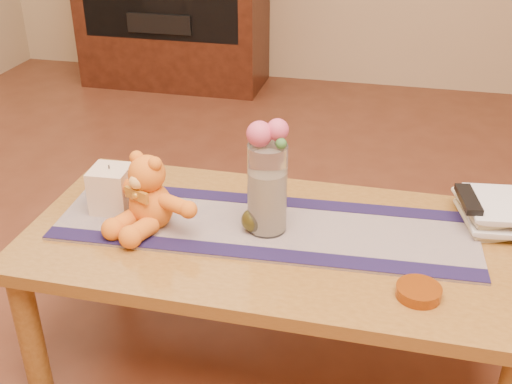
% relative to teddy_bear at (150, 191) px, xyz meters
% --- Properties ---
extents(floor, '(5.50, 5.50, 0.00)m').
position_rel_teddy_bear_xyz_m(floor, '(0.35, 0.03, -0.56)').
color(floor, '#532717').
rests_on(floor, ground).
extents(coffee_table_top, '(1.40, 0.70, 0.04)m').
position_rel_teddy_bear_xyz_m(coffee_table_top, '(0.35, 0.03, -0.13)').
color(coffee_table_top, brown).
rests_on(coffee_table_top, floor).
extents(table_leg_fl, '(0.07, 0.07, 0.41)m').
position_rel_teddy_bear_xyz_m(table_leg_fl, '(-0.29, -0.26, -0.36)').
color(table_leg_fl, brown).
rests_on(table_leg_fl, floor).
extents(table_leg_bl, '(0.07, 0.07, 0.41)m').
position_rel_teddy_bear_xyz_m(table_leg_bl, '(-0.29, 0.32, -0.36)').
color(table_leg_bl, brown).
rests_on(table_leg_bl, floor).
extents(table_leg_br, '(0.07, 0.07, 0.41)m').
position_rel_teddy_bear_xyz_m(table_leg_br, '(0.99, 0.32, -0.36)').
color(table_leg_br, brown).
rests_on(table_leg_br, floor).
extents(persian_runner, '(1.22, 0.42, 0.01)m').
position_rel_teddy_bear_xyz_m(persian_runner, '(0.32, 0.06, -0.11)').
color(persian_runner, '#1B1B4C').
rests_on(persian_runner, coffee_table_top).
extents(runner_border_near, '(1.20, 0.13, 0.00)m').
position_rel_teddy_bear_xyz_m(runner_border_near, '(0.33, -0.08, -0.10)').
color(runner_border_near, '#181236').
rests_on(runner_border_near, persian_runner).
extents(runner_border_far, '(1.20, 0.13, 0.00)m').
position_rel_teddy_bear_xyz_m(runner_border_far, '(0.31, 0.21, -0.10)').
color(runner_border_far, '#181236').
rests_on(runner_border_far, persian_runner).
extents(teddy_bear, '(0.38, 0.35, 0.21)m').
position_rel_teddy_bear_xyz_m(teddy_bear, '(0.00, 0.00, 0.00)').
color(teddy_bear, orange).
rests_on(teddy_bear, persian_runner).
extents(pillar_candle, '(0.12, 0.12, 0.13)m').
position_rel_teddy_bear_xyz_m(pillar_candle, '(-0.14, 0.05, -0.04)').
color(pillar_candle, beige).
rests_on(pillar_candle, persian_runner).
extents(candle_wick, '(0.00, 0.00, 0.01)m').
position_rel_teddy_bear_xyz_m(candle_wick, '(-0.14, 0.05, 0.04)').
color(candle_wick, black).
rests_on(candle_wick, pillar_candle).
extents(glass_vase, '(0.11, 0.11, 0.26)m').
position_rel_teddy_bear_xyz_m(glass_vase, '(0.33, 0.05, 0.03)').
color(glass_vase, silver).
rests_on(glass_vase, persian_runner).
extents(potpourri_fill, '(0.09, 0.09, 0.18)m').
position_rel_teddy_bear_xyz_m(potpourri_fill, '(0.33, 0.05, -0.01)').
color(potpourri_fill, beige).
rests_on(potpourri_fill, glass_vase).
extents(rose_left, '(0.07, 0.07, 0.07)m').
position_rel_teddy_bear_xyz_m(rose_left, '(0.31, 0.04, 0.19)').
color(rose_left, '#C34562').
rests_on(rose_left, glass_vase).
extents(rose_right, '(0.06, 0.06, 0.06)m').
position_rel_teddy_bear_xyz_m(rose_right, '(0.35, 0.05, 0.20)').
color(rose_right, '#C34562').
rests_on(rose_right, glass_vase).
extents(blue_flower_back, '(0.04, 0.04, 0.04)m').
position_rel_teddy_bear_xyz_m(blue_flower_back, '(0.34, 0.08, 0.18)').
color(blue_flower_back, '#4A52A2').
rests_on(blue_flower_back, glass_vase).
extents(blue_flower_side, '(0.04, 0.04, 0.04)m').
position_rel_teddy_bear_xyz_m(blue_flower_side, '(0.30, 0.07, 0.18)').
color(blue_flower_side, '#4A52A2').
rests_on(blue_flower_side, glass_vase).
extents(leaf_sprig, '(0.03, 0.03, 0.03)m').
position_rel_teddy_bear_xyz_m(leaf_sprig, '(0.37, 0.03, 0.17)').
color(leaf_sprig, '#33662D').
rests_on(leaf_sprig, glass_vase).
extents(bronze_ball, '(0.08, 0.08, 0.07)m').
position_rel_teddy_bear_xyz_m(bronze_ball, '(0.29, 0.03, -0.07)').
color(bronze_ball, '#444116').
rests_on(bronze_ball, persian_runner).
extents(book_bottom, '(0.21, 0.25, 0.02)m').
position_rel_teddy_bear_xyz_m(book_bottom, '(0.88, 0.22, -0.10)').
color(book_bottom, beige).
rests_on(book_bottom, coffee_table_top).
extents(book_lower, '(0.18, 0.24, 0.02)m').
position_rel_teddy_bear_xyz_m(book_lower, '(0.88, 0.22, -0.08)').
color(book_lower, beige).
rests_on(book_lower, book_bottom).
extents(book_upper, '(0.22, 0.26, 0.02)m').
position_rel_teddy_bear_xyz_m(book_upper, '(0.87, 0.22, -0.06)').
color(book_upper, beige).
rests_on(book_upper, book_lower).
extents(book_top, '(0.19, 0.24, 0.02)m').
position_rel_teddy_bear_xyz_m(book_top, '(0.88, 0.22, -0.04)').
color(book_top, beige).
rests_on(book_top, book_upper).
extents(tv_remote, '(0.07, 0.17, 0.02)m').
position_rel_teddy_bear_xyz_m(tv_remote, '(0.88, 0.21, -0.03)').
color(tv_remote, black).
rests_on(tv_remote, book_top).
extents(amber_dish, '(0.14, 0.14, 0.03)m').
position_rel_teddy_bear_xyz_m(amber_dish, '(0.75, -0.16, -0.10)').
color(amber_dish, '#BF5914').
rests_on(amber_dish, coffee_table_top).
extents(media_cabinet, '(1.20, 0.50, 1.10)m').
position_rel_teddy_bear_xyz_m(media_cabinet, '(-0.85, 2.51, -0.01)').
color(media_cabinet, black).
rests_on(media_cabinet, floor).
extents(stereo_lower, '(0.42, 0.28, 0.12)m').
position_rel_teddy_bear_xyz_m(stereo_lower, '(-0.85, 2.38, -0.10)').
color(stereo_lower, black).
rests_on(stereo_lower, media_cabinet).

